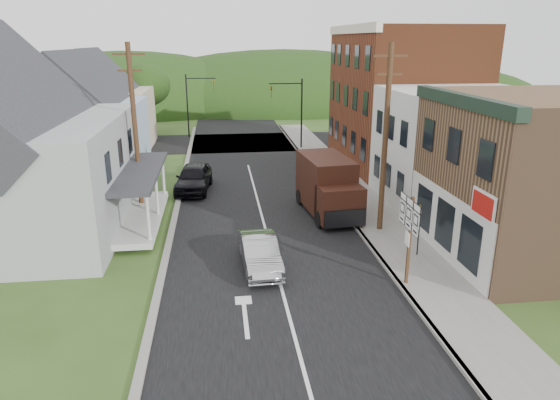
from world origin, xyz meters
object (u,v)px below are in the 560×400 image
object	(u,v)px
dark_sedan	(194,178)
route_sign_cluster	(409,228)
warning_sign	(419,222)
delivery_van	(328,186)
silver_sedan	(260,253)

from	to	relation	value
dark_sedan	route_sign_cluster	distance (m)	16.48
dark_sedan	warning_sign	size ratio (longest dim) A/B	2.07
dark_sedan	delivery_van	world-z (taller)	delivery_van
silver_sedan	warning_sign	world-z (taller)	warning_sign
route_sign_cluster	warning_sign	bearing A→B (deg)	60.45
silver_sedan	dark_sedan	distance (m)	12.15
route_sign_cluster	warning_sign	xyz separation A→B (m)	(1.46, 2.47, -0.74)
silver_sedan	route_sign_cluster	world-z (taller)	route_sign_cluster
silver_sedan	delivery_van	bearing A→B (deg)	53.11
silver_sedan	route_sign_cluster	bearing A→B (deg)	-25.88
delivery_van	warning_sign	world-z (taller)	delivery_van
dark_sedan	warning_sign	distance (m)	15.29
dark_sedan	route_sign_cluster	bearing A→B (deg)	-52.02
route_sign_cluster	warning_sign	size ratio (longest dim) A/B	1.47
silver_sedan	delivery_van	distance (m)	7.69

